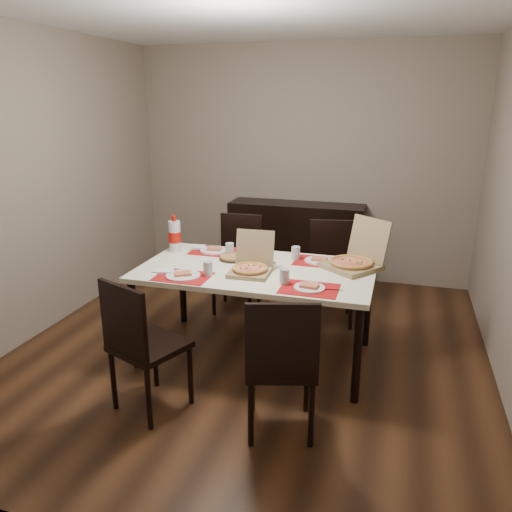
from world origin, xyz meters
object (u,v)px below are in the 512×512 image
object	(u,v)px
dip_bowl	(268,261)
chair_near_right	(281,361)
chair_far_left	(239,258)
soda_bottle	(175,236)
dining_table	(256,276)
pizza_box_center	(251,266)
sideboard	(296,242)
chair_far_right	(332,267)
chair_near_left	(140,341)

from	to	relation	value
dip_bowl	chair_near_right	bearing A→B (deg)	-70.82
chair_far_left	soda_bottle	world-z (taller)	soda_bottle
dining_table	chair_near_right	bearing A→B (deg)	-65.14
dining_table	soda_bottle	world-z (taller)	soda_bottle
pizza_box_center	dip_bowl	xyz separation A→B (m)	(0.06, 0.26, -0.04)
sideboard	chair_far_left	world-z (taller)	chair_far_left
dining_table	dip_bowl	bearing A→B (deg)	70.33
sideboard	chair_far_right	distance (m)	1.08
sideboard	pizza_box_center	world-z (taller)	pizza_box_center
chair_near_right	pizza_box_center	size ratio (longest dim) A/B	2.72
pizza_box_center	chair_near_left	bearing A→B (deg)	-120.54
chair_far_left	dining_table	bearing A→B (deg)	-63.90
chair_near_left	soda_bottle	xyz separation A→B (m)	(-0.30, 1.19, 0.37)
dip_bowl	dining_table	bearing A→B (deg)	-109.67
chair_near_left	pizza_box_center	size ratio (longest dim) A/B	2.72
dip_bowl	soda_bottle	size ratio (longest dim) A/B	0.38
chair_far_left	dip_bowl	size ratio (longest dim) A/B	7.76
chair_near_right	soda_bottle	world-z (taller)	soda_bottle
chair_far_right	dip_bowl	bearing A→B (deg)	-118.00
chair_far_left	dip_bowl	bearing A→B (deg)	-56.64
dining_table	sideboard	bearing A→B (deg)	92.33
chair_far_left	dip_bowl	distance (m)	0.95
dining_table	chair_far_left	bearing A→B (deg)	116.10
dining_table	chair_near_right	size ratio (longest dim) A/B	1.94
chair_far_right	chair_near_right	bearing A→B (deg)	-90.99
chair_far_left	dip_bowl	xyz separation A→B (m)	(0.51, -0.77, 0.25)
pizza_box_center	chair_far_right	bearing A→B (deg)	65.54
sideboard	soda_bottle	bearing A→B (deg)	-114.20
dining_table	chair_far_left	xyz separation A→B (m)	(-0.45, 0.92, -0.17)
chair_near_left	dip_bowl	size ratio (longest dim) A/B	7.76
chair_near_left	pizza_box_center	xyz separation A→B (m)	(0.49, 0.83, 0.29)
pizza_box_center	dip_bowl	distance (m)	0.27
dining_table	chair_far_left	distance (m)	1.04
sideboard	dining_table	size ratio (longest dim) A/B	0.83
chair_far_left	chair_far_right	size ratio (longest dim) A/B	1.00
dip_bowl	soda_bottle	world-z (taller)	soda_bottle
chair_near_left	soda_bottle	world-z (taller)	soda_bottle
soda_bottle	chair_near_right	bearing A→B (deg)	-43.78
dining_table	chair_near_left	world-z (taller)	chair_near_left
dining_table	dip_bowl	size ratio (longest dim) A/B	15.01
chair_far_right	pizza_box_center	world-z (taller)	pizza_box_center
chair_near_right	chair_far_right	world-z (taller)	same
dining_table	chair_far_right	distance (m)	1.05
chair_near_left	pizza_box_center	distance (m)	1.01
soda_bottle	sideboard	bearing A→B (deg)	65.80
sideboard	soda_bottle	size ratio (longest dim) A/B	4.74
chair_near_right	dip_bowl	bearing A→B (deg)	109.18
chair_near_left	chair_far_left	distance (m)	1.86
pizza_box_center	dip_bowl	size ratio (longest dim) A/B	2.85
chair_near_right	chair_far_left	size ratio (longest dim) A/B	1.00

